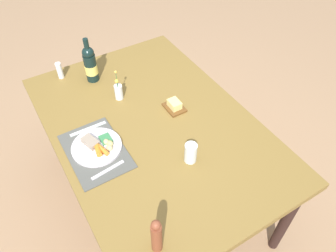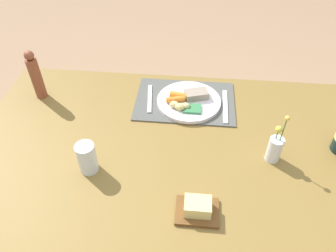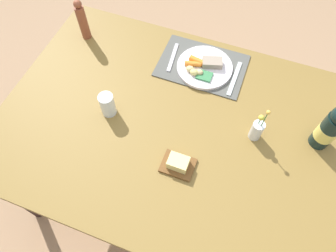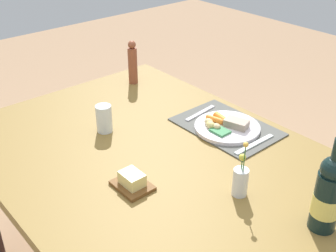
# 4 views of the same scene
# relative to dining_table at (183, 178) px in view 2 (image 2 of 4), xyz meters

# --- Properties ---
(dining_table) EXTENTS (1.57, 1.07, 0.74)m
(dining_table) POSITION_rel_dining_table_xyz_m (0.00, 0.00, 0.00)
(dining_table) COLOR olive
(dining_table) RESTS_ON ground_plane
(placemat) EXTENTS (0.41, 0.28, 0.01)m
(placemat) POSITION_rel_dining_table_xyz_m (0.02, -0.35, 0.07)
(placemat) COLOR #54544E
(placemat) RESTS_ON dining_table
(dinner_plate) EXTENTS (0.26, 0.26, 0.04)m
(dinner_plate) POSITION_rel_dining_table_xyz_m (0.00, -0.33, 0.08)
(dinner_plate) COLOR white
(dinner_plate) RESTS_ON placemat
(fork) EXTENTS (0.02, 0.21, 0.00)m
(fork) POSITION_rel_dining_table_xyz_m (-0.15, -0.33, 0.07)
(fork) COLOR silver
(fork) RESTS_ON placemat
(knife) EXTENTS (0.04, 0.18, 0.00)m
(knife) POSITION_rel_dining_table_xyz_m (0.16, -0.35, 0.07)
(knife) COLOR silver
(knife) RESTS_ON placemat
(flower_vase) EXTENTS (0.05, 0.05, 0.20)m
(flower_vase) POSITION_rel_dining_table_xyz_m (-0.30, -0.06, 0.12)
(flower_vase) COLOR silver
(flower_vase) RESTS_ON dining_table
(water_tumbler) EXTENTS (0.06, 0.06, 0.11)m
(water_tumbler) POSITION_rel_dining_table_xyz_m (0.32, 0.04, 0.11)
(water_tumbler) COLOR silver
(water_tumbler) RESTS_ON dining_table
(pepper_mill) EXTENTS (0.05, 0.05, 0.22)m
(pepper_mill) POSITION_rel_dining_table_xyz_m (0.62, -0.33, 0.17)
(pepper_mill) COLOR brown
(pepper_mill) RESTS_ON dining_table
(butter_dish) EXTENTS (0.13, 0.10, 0.06)m
(butter_dish) POSITION_rel_dining_table_xyz_m (-0.05, 0.17, 0.09)
(butter_dish) COLOR brown
(butter_dish) RESTS_ON dining_table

